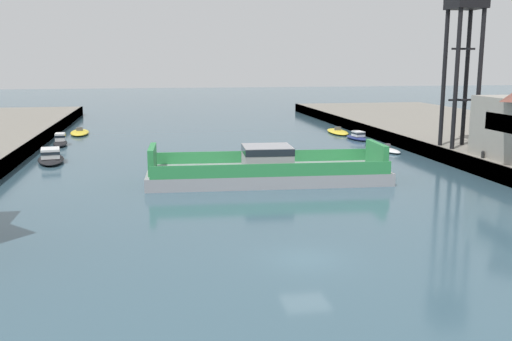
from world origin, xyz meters
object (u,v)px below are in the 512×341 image
object	(u,v)px
moored_boat_mid_right	(60,141)
moored_boat_upstream_b	(357,137)
moored_boat_near_right	(80,132)
chain_ferry	(267,170)
moored_boat_mid_left	(51,157)
moored_boat_upstream_a	(387,150)
moored_boat_far_left	(338,132)
crane_tower	(466,17)

from	to	relation	value
moored_boat_mid_right	moored_boat_upstream_b	xyz separation A→B (m)	(38.83, -1.47, -0.13)
moored_boat_near_right	moored_boat_upstream_b	size ratio (longest dim) A/B	1.52
chain_ferry	moored_boat_mid_left	size ratio (longest dim) A/B	2.79
moored_boat_mid_left	moored_boat_upstream_a	bearing A→B (deg)	0.97
moored_boat_mid_right	moored_boat_upstream_b	bearing A→B (deg)	-2.16
moored_boat_far_left	moored_boat_upstream_a	size ratio (longest dim) A/B	1.42
crane_tower	moored_boat_upstream_a	bearing A→B (deg)	120.31
moored_boat_mid_left	moored_boat_mid_right	distance (m)	12.47
moored_boat_mid_right	crane_tower	xyz separation A→B (m)	(43.35, -19.55, 14.38)
moored_boat_near_right	moored_boat_far_left	distance (m)	37.87
moored_boat_upstream_a	moored_boat_upstream_b	xyz separation A→B (m)	(0.01, 10.34, 0.22)
chain_ferry	moored_boat_mid_left	bearing A→B (deg)	146.82
moored_boat_upstream_b	crane_tower	bearing A→B (deg)	-75.98
moored_boat_mid_right	moored_boat_upstream_a	xyz separation A→B (m)	(38.82, -11.80, -0.35)
chain_ferry	moored_boat_mid_right	size ratio (longest dim) A/B	4.16
moored_boat_upstream_a	moored_boat_upstream_b	bearing A→B (deg)	89.93
moored_boat_near_right	moored_boat_upstream_a	world-z (taller)	moored_boat_near_right
moored_boat_mid_left	moored_boat_upstream_b	bearing A→B (deg)	16.13
chain_ferry	moored_boat_mid_right	distance (m)	33.73
chain_ferry	moored_boat_upstream_b	xyz separation A→B (m)	(17.30, 24.49, -0.55)
moored_boat_mid_right	moored_boat_upstream_b	distance (m)	38.86
moored_boat_near_right	moored_boat_mid_left	size ratio (longest dim) A/B	1.01
moored_boat_far_left	crane_tower	distance (m)	29.85
moored_boat_near_right	crane_tower	bearing A→B (deg)	-36.17
moored_boat_mid_left	crane_tower	bearing A→B (deg)	-9.49
chain_ferry	moored_boat_near_right	world-z (taller)	chain_ferry
chain_ferry	moored_boat_upstream_a	bearing A→B (deg)	39.31
moored_boat_upstream_a	crane_tower	world-z (taller)	crane_tower
moored_boat_mid_right	moored_boat_upstream_a	world-z (taller)	moored_boat_mid_right
crane_tower	chain_ferry	bearing A→B (deg)	-163.63
chain_ferry	moored_boat_mid_right	world-z (taller)	chain_ferry
chain_ferry	crane_tower	xyz separation A→B (m)	(21.81, 6.41, 13.96)
moored_boat_near_right	chain_ferry	bearing A→B (deg)	-61.22
moored_boat_mid_left	moored_boat_mid_right	size ratio (longest dim) A/B	1.49
chain_ferry	moored_boat_mid_left	distance (m)	24.69
moored_boat_mid_left	chain_ferry	bearing A→B (deg)	-33.18
moored_boat_far_left	moored_boat_upstream_b	size ratio (longest dim) A/B	1.54
chain_ferry	moored_boat_upstream_b	size ratio (longest dim) A/B	4.23
moored_boat_mid_left	crane_tower	world-z (taller)	crane_tower
moored_boat_near_right	crane_tower	distance (m)	54.46
moored_boat_upstream_b	crane_tower	size ratio (longest dim) A/B	0.30
moored_boat_near_right	moored_boat_upstream_b	xyz separation A→B (m)	(37.82, -12.86, 0.19)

